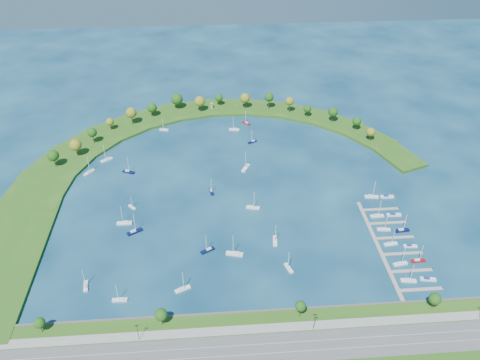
{
  "coord_description": "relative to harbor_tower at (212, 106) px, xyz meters",
  "views": [
    {
      "loc": [
        -14.99,
        -258.37,
        187.67
      ],
      "look_at": [
        5.0,
        5.0,
        4.0
      ],
      "focal_mm": 36.55,
      "sensor_mm": 36.0,
      "label": 1
    }
  ],
  "objects": [
    {
      "name": "moored_boat_11",
      "position": [
        -7.27,
        -172.75,
        -3.52
      ],
      "size": [
        8.32,
        5.92,
        12.08
      ],
      "rotation": [
        0.0,
        0.0,
        3.64
      ],
      "color": "#090D39",
      "rests_on": "ground"
    },
    {
      "name": "moored_boat_4",
      "position": [
        -70.09,
        -194.6,
        -3.55
      ],
      "size": [
        3.15,
        7.71,
        11.01
      ],
      "rotation": [
        0.0,
        0.0,
        1.71
      ],
      "color": "white",
      "rests_on": "ground"
    },
    {
      "name": "ground",
      "position": [
        10.48,
        -115.67,
        -4.43
      ],
      "size": [
        700.0,
        700.0,
        0.0
      ],
      "primitive_type": "plane",
      "color": "#072943",
      "rests_on": "ground"
    },
    {
      "name": "moored_boat_5",
      "position": [
        29.12,
        -55.74,
        -3.56
      ],
      "size": [
        7.35,
        5.29,
        10.68
      ],
      "rotation": [
        0.0,
        0.0,
        3.65
      ],
      "color": "#090D39",
      "rests_on": "ground"
    },
    {
      "name": "docked_boat_9",
      "position": [
        106.45,
        -149.99,
        -3.77
      ],
      "size": [
        8.86,
        2.72,
        1.79
      ],
      "rotation": [
        0.0,
        0.0,
        -0.03
      ],
      "color": "white",
      "rests_on": "ground"
    },
    {
      "name": "moored_boat_6",
      "position": [
        35.5,
        -189.86,
        -3.54
      ],
      "size": [
        4.39,
        7.98,
        11.31
      ],
      "rotation": [
        0.0,
        0.0,
        1.88
      ],
      "color": "white",
      "rests_on": "ground"
    },
    {
      "name": "docked_boat_11",
      "position": [
        108.36,
        -131.47,
        -3.78
      ],
      "size": [
        8.71,
        2.78,
        1.76
      ],
      "rotation": [
        0.0,
        0.0,
        -0.04
      ],
      "color": "white",
      "rests_on": "ground"
    },
    {
      "name": "moored_boat_17",
      "position": [
        -60.0,
        -90.18,
        -3.51
      ],
      "size": [
        8.79,
        5.71,
        12.59
      ],
      "rotation": [
        0.0,
        0.0,
        5.86
      ],
      "color": "#090D39",
      "rests_on": "ground"
    },
    {
      "name": "dock_system",
      "position": [
        95.78,
        -176.67,
        -4.08
      ],
      "size": [
        24.28,
        82.0,
        1.6
      ],
      "color": "gray",
      "rests_on": "ground"
    },
    {
      "name": "moored_boat_0",
      "position": [
        -3.68,
        -117.49,
        -3.56
      ],
      "size": [
        3.16,
        7.43,
        10.58
      ],
      "rotation": [
        0.0,
        0.0,
        4.88
      ],
      "color": "#090D39",
      "rests_on": "ground"
    },
    {
      "name": "docked_boat_1",
      "position": [
        106.47,
        -203.2,
        -3.82
      ],
      "size": [
        8.41,
        3.6,
        1.66
      ],
      "rotation": [
        0.0,
        0.0,
        -0.17
      ],
      "color": "white",
      "rests_on": "ground"
    },
    {
      "name": "moored_boat_14",
      "position": [
        16.65,
        -35.63,
        -3.52
      ],
      "size": [
        8.47,
        3.85,
        12.03
      ],
      "rotation": [
        0.0,
        0.0,
        2.94
      ],
      "color": "white",
      "rests_on": "ground"
    },
    {
      "name": "moored_boat_15",
      "position": [
        26.96,
        -25.72,
        -3.55
      ],
      "size": [
        6.58,
        6.86,
        10.92
      ],
      "rotation": [
        0.0,
        0.0,
        2.32
      ],
      "color": "maroon",
      "rests_on": "ground"
    },
    {
      "name": "breakwater_trees",
      "position": [
        -9.28,
        -25.69,
        6.42
      ],
      "size": [
        234.82,
        94.34,
        14.52
      ],
      "color": "#382314",
      "rests_on": "breakwater"
    },
    {
      "name": "moored_boat_9",
      "position": [
        31.21,
        -167.73,
        -3.51
      ],
      "size": [
        3.35,
        8.68,
        12.43
      ],
      "rotation": [
        0.0,
        0.0,
        4.59
      ],
      "color": "white",
      "rests_on": "ground"
    },
    {
      "name": "south_shoreline",
      "position": [
        10.51,
        -238.55,
        -3.43
      ],
      "size": [
        420.0,
        43.1,
        11.6
      ],
      "color": "#255015",
      "rests_on": "ground"
    },
    {
      "name": "moored_boat_7",
      "position": [
        -77.2,
        -73.31,
        -3.5
      ],
      "size": [
        8.53,
        6.96,
        12.79
      ],
      "rotation": [
        0.0,
        0.0,
        3.75
      ],
      "color": "white",
      "rests_on": "ground"
    },
    {
      "name": "moored_boat_1",
      "position": [
        21.51,
        -136.2,
        -3.52
      ],
      "size": [
        8.67,
        4.24,
        12.28
      ],
      "rotation": [
        0.0,
        0.0,
        -0.24
      ],
      "color": "white",
      "rests_on": "ground"
    },
    {
      "name": "moored_boat_16",
      "position": [
        -38.6,
        -31.77,
        -3.56
      ],
      "size": [
        7.55,
        3.69,
        10.69
      ],
      "rotation": [
        0.0,
        0.0,
        2.9
      ],
      "color": "white",
      "rests_on": "ground"
    },
    {
      "name": "docked_boat_10",
      "position": [
        98.39,
        -130.86,
        -3.5
      ],
      "size": [
        8.96,
        3.47,
        12.83
      ],
      "rotation": [
        0.0,
        0.0,
        -0.12
      ],
      "color": "white",
      "rests_on": "ground"
    },
    {
      "name": "docked_boat_4",
      "position": [
        96.01,
        -175.34,
        -3.54
      ],
      "size": [
        7.98,
        3.06,
        11.43
      ],
      "rotation": [
        0.0,
        0.0,
        0.12
      ],
      "color": "white",
      "rests_on": "ground"
    },
    {
      "name": "moored_boat_19",
      "position": [
        -20.59,
        -200.54,
        -3.52
      ],
      "size": [
        8.49,
        5.57,
        12.17
      ],
      "rotation": [
        0.0,
        0.0,
        0.43
      ],
      "color": "white",
      "rests_on": "ground"
    },
    {
      "name": "harbor_tower",
      "position": [
        0.0,
        0.0,
        0.0
      ],
      "size": [
        2.6,
        2.6,
        4.75
      ],
      "color": "gray",
      "rests_on": "breakwater"
    },
    {
      "name": "docked_boat_5",
      "position": [
        106.47,
        -177.82,
        -3.86
      ],
      "size": [
        7.75,
        2.88,
        1.54
      ],
      "rotation": [
        0.0,
        0.0,
        -0.1
      ],
      "color": "white",
      "rests_on": "ground"
    },
    {
      "name": "moored_boat_10",
      "position": [
        21.1,
        -91.32,
        -3.45
      ],
      "size": [
        6.98,
        9.96,
        14.41
      ],
      "rotation": [
        0.0,
        0.0,
        4.23
      ],
      "color": "white",
      "rests_on": "ground"
    },
    {
      "name": "moored_boat_18",
      "position": [
        -53.51,
        -129.97,
        -3.59
      ],
      "size": [
        5.35,
        5.87,
        9.14
      ],
      "rotation": [
        0.0,
        0.0,
        5.42
      ],
      "color": "white",
      "rests_on": "ground"
    },
    {
      "name": "moored_boat_3",
      "position": [
        -51.53,
        -205.14,
        -3.55
      ],
      "size": [
        7.54,
        2.28,
        11.01
      ],
      "rotation": [
        0.0,
        0.0,
        3.12
      ],
      "color": "white",
      "rests_on": "ground"
    },
    {
      "name": "moored_boat_2",
      "position": [
        7.58,
        -176.81,
        -3.46
      ],
      "size": [
        9.85,
        4.91,
        13.95
      ],
      "rotation": [
        0.0,
        0.0,
        2.89
      ],
      "color": "white",
      "rests_on": "ground"
    },
    {
      "name": "docked_boat_7",
      "position": [
        106.5,
        -164.4,
        -3.52
      ],
      "size": [
        8.51,
        2.97,
        12.28
      ],
      "rotation": [
        0.0,
        0.0,
        0.08
      ],
      "color": "#090D39",
      "rests_on": "ground"
    },
    {
      "name": "docked_boat_2",
      "position": [
        96.01,
        -191.16,
        -3.54
      ],
      "size": [
        8.12,
        3.34,
        11.58
      ],
      "rotation": [
        0.0,
        0.0,
        0.15
      ],
      "color": "white",
      "rests_on": "ground"
    },
    {
      "name": "moored_boat_8",
      "position": [
        -86.84,
        -88.77,
        -3.51
      ],
      "size": [
        6.96,
        8.21,
        12.46
      ],
      "rotation": [
        0.0,
        0.0,
        0.93
      ],
      "color": "white",
      "rests_on": "ground"
    },
    {
      "name": "moored_boat_13",
      "position": [
        -49.45,
        -153.87,
        -3.48
      ],
      "size": [
        9.23,
        6.74,
        13.46
      ],
      "rotation": [
        0.0,
        0.0,
        0.51
      ],
      "color": "#090D39",
      "rests_on": "ground"
    },
    {
      "name": "docked_boat_0",
      "position": [
        96.01,
        -203.42,
        -3.53
      ],
      "size": [
        8.29,
        3.47,
        11.82
      ],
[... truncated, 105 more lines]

